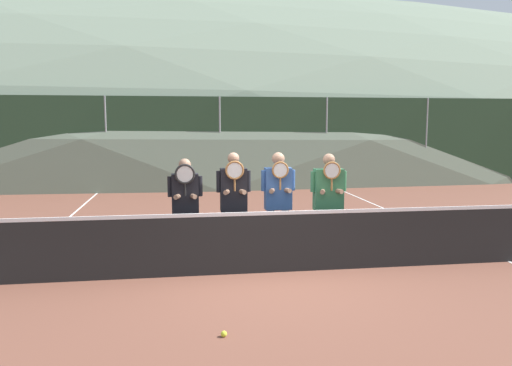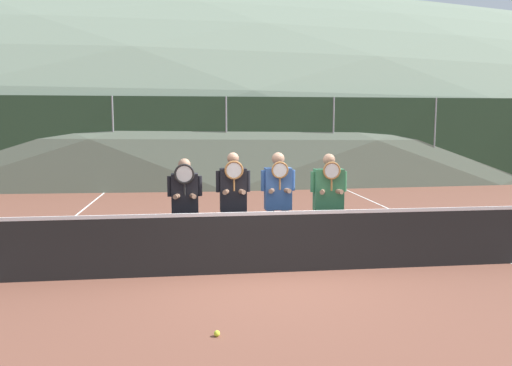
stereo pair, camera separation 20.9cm
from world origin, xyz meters
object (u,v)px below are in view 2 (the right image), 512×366
(player_center_right, at_px, (278,197))
(car_left_of_center, at_px, (171,160))
(player_rightmost, at_px, (328,198))
(car_far_left, at_px, (30,159))
(player_leftmost, at_px, (185,203))
(car_center, at_px, (310,159))
(car_right_of_center, at_px, (428,156))
(player_center_left, at_px, (233,199))
(tennis_ball_on_court, at_px, (217,333))

(player_center_right, bearing_deg, car_left_of_center, 101.24)
(player_rightmost, xyz_separation_m, car_far_left, (-8.46, 11.89, -0.15))
(player_leftmost, height_order, player_center_right, player_center_right)
(player_rightmost, bearing_deg, car_center, 78.17)
(player_center_right, bearing_deg, car_right_of_center, 54.34)
(player_center_left, distance_m, player_rightmost, 1.61)
(player_center_right, relative_size, car_center, 0.41)
(player_leftmost, relative_size, car_far_left, 0.42)
(player_center_right, height_order, player_rightmost, player_center_right)
(player_leftmost, xyz_separation_m, car_center, (4.80, 11.42, -0.17))
(player_center_right, height_order, car_right_of_center, player_center_right)
(player_center_left, height_order, car_center, player_center_left)
(car_center, bearing_deg, car_far_left, 177.87)
(car_right_of_center, distance_m, tennis_ball_on_court, 17.48)
(player_rightmost, bearing_deg, player_center_left, 178.62)
(player_leftmost, distance_m, player_center_right, 1.56)
(player_center_right, bearing_deg, player_rightmost, -8.78)
(player_rightmost, distance_m, car_far_left, 14.59)
(car_right_of_center, bearing_deg, car_far_left, 179.72)
(player_leftmost, height_order, player_center_left, player_center_left)
(car_far_left, xyz_separation_m, car_right_of_center, (16.00, -0.08, -0.02))
(car_far_left, relative_size, car_left_of_center, 0.90)
(car_left_of_center, height_order, car_right_of_center, car_right_of_center)
(car_center, bearing_deg, player_rightmost, -101.83)
(car_left_of_center, xyz_separation_m, tennis_ball_on_court, (1.08, -14.29, -0.84))
(player_center_left, height_order, tennis_ball_on_court, player_center_left)
(player_leftmost, distance_m, car_left_of_center, 11.46)
(tennis_ball_on_court, bearing_deg, player_center_left, 81.67)
(player_rightmost, distance_m, tennis_ball_on_court, 3.61)
(car_center, xyz_separation_m, tennis_ball_on_court, (-4.42, -14.28, -0.84))
(car_far_left, bearing_deg, car_left_of_center, -4.14)
(player_rightmost, xyz_separation_m, car_left_of_center, (-3.10, 11.50, -0.21))
(tennis_ball_on_court, bearing_deg, player_center_right, 68.02)
(player_center_left, bearing_deg, player_rightmost, -1.38)
(player_center_right, bearing_deg, car_far_left, 122.94)
(car_center, bearing_deg, player_center_right, -105.95)
(player_center_left, bearing_deg, car_right_of_center, 52.16)
(player_center_right, distance_m, player_rightmost, 0.85)
(player_leftmost, distance_m, car_right_of_center, 15.39)
(player_center_left, relative_size, player_rightmost, 1.02)
(player_center_right, bearing_deg, tennis_ball_on_court, -111.98)
(player_center_left, distance_m, player_center_right, 0.77)
(car_far_left, bearing_deg, player_center_right, -57.06)
(player_rightmost, relative_size, car_right_of_center, 0.46)
(player_rightmost, relative_size, car_left_of_center, 0.39)
(player_rightmost, bearing_deg, player_leftmost, 178.45)
(player_center_right, relative_size, car_left_of_center, 0.39)
(player_center_right, bearing_deg, player_center_left, -173.20)
(player_leftmost, bearing_deg, player_rightmost, -1.55)
(car_left_of_center, bearing_deg, player_leftmost, -86.48)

